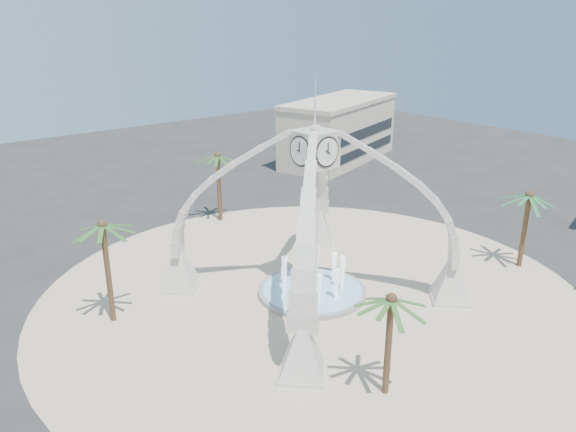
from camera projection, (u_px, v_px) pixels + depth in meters
ground at (312, 294)px, 41.72m from camera, size 140.00×140.00×0.00m
plaza at (312, 294)px, 41.71m from camera, size 40.00×40.00×0.06m
clock_tower at (313, 212)px, 39.51m from camera, size 17.94×17.94×16.30m
fountain at (312, 291)px, 41.62m from camera, size 8.00×8.00×3.62m
building_ne at (339, 130)px, 78.51m from camera, size 21.87×14.17×8.60m
palm_east at (530, 196)px, 44.27m from camera, size 5.59×5.59×6.99m
palm_west at (102, 227)px, 35.80m from camera, size 4.34×4.34×7.72m
palm_north at (218, 157)px, 54.34m from camera, size 4.49×4.49×7.51m
palm_south at (391, 300)px, 28.92m from camera, size 4.11×4.11×6.55m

